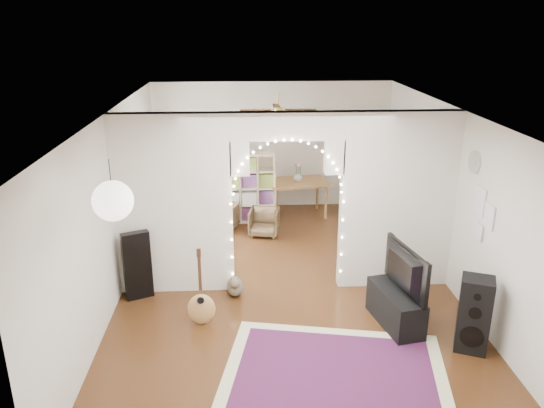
{
  "coord_description": "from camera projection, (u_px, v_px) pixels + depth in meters",
  "views": [
    {
      "loc": [
        -0.63,
        -7.34,
        3.92
      ],
      "look_at": [
        -0.2,
        0.3,
        1.24
      ],
      "focal_mm": 35.0,
      "sensor_mm": 36.0,
      "label": 1
    }
  ],
  "objects": [
    {
      "name": "picture_frames",
      "position": [
        482.0,
        214.0,
        6.94
      ],
      "size": [
        0.02,
        0.5,
        0.7
      ],
      "primitive_type": null,
      "color": "white",
      "rests_on": "wall_right"
    },
    {
      "name": "paper_lantern",
      "position": [
        113.0,
        201.0,
        5.14
      ],
      "size": [
        0.4,
        0.4,
        0.4
      ],
      "primitive_type": "sphere",
      "color": "white",
      "rests_on": "ceiling"
    },
    {
      "name": "divider_wall",
      "position": [
        287.0,
        199.0,
        7.77
      ],
      "size": [
        5.0,
        0.2,
        2.7
      ],
      "color": "silver",
      "rests_on": "floor"
    },
    {
      "name": "acoustic_guitar",
      "position": [
        201.0,
        297.0,
        7.06
      ],
      "size": [
        0.39,
        0.17,
        0.94
      ],
      "rotation": [
        0.0,
        0.0,
        0.11
      ],
      "color": "#B38947",
      "rests_on": "floor"
    },
    {
      "name": "dining_chair_right",
      "position": [
        264.0,
        222.0,
        10.09
      ],
      "size": [
        0.64,
        0.65,
        0.51
      ],
      "primitive_type": "imported",
      "rotation": [
        0.0,
        0.0,
        -0.18
      ],
      "color": "brown",
      "rests_on": "floor"
    },
    {
      "name": "wall_clock",
      "position": [
        475.0,
        162.0,
        7.11
      ],
      "size": [
        0.03,
        0.31,
        0.31
      ],
      "primitive_type": "cylinder",
      "rotation": [
        0.0,
        1.57,
        0.0
      ],
      "color": "white",
      "rests_on": "wall_right"
    },
    {
      "name": "tv",
      "position": [
        399.0,
        270.0,
        6.93
      ],
      "size": [
        0.35,
        1.08,
        0.62
      ],
      "primitive_type": "imported",
      "rotation": [
        0.0,
        0.0,
        1.77
      ],
      "color": "black",
      "rests_on": "media_console"
    },
    {
      "name": "dining_chair_left",
      "position": [
        222.0,
        217.0,
        10.35
      ],
      "size": [
        0.7,
        0.71,
        0.52
      ],
      "primitive_type": "imported",
      "rotation": [
        0.0,
        0.0,
        -0.33
      ],
      "color": "brown",
      "rests_on": "floor"
    },
    {
      "name": "wall_right",
      "position": [
        453.0,
        200.0,
        7.93
      ],
      "size": [
        0.02,
        7.5,
        2.7
      ],
      "primitive_type": "cube",
      "color": "silver",
      "rests_on": "floor"
    },
    {
      "name": "ceiling",
      "position": [
        288.0,
        112.0,
        7.35
      ],
      "size": [
        5.0,
        7.5,
        0.02
      ],
      "primitive_type": "cube",
      "color": "white",
      "rests_on": "wall_back"
    },
    {
      "name": "fairy_lights",
      "position": [
        288.0,
        193.0,
        7.61
      ],
      "size": [
        1.64,
        0.04,
        1.6
      ],
      "primitive_type": null,
      "color": "#FFEABF",
      "rests_on": "divider_wall"
    },
    {
      "name": "wall_back",
      "position": [
        272.0,
        146.0,
        11.33
      ],
      "size": [
        5.0,
        0.02,
        2.7
      ],
      "primitive_type": "cube",
      "color": "silver",
      "rests_on": "floor"
    },
    {
      "name": "wall_left",
      "position": [
        115.0,
        206.0,
        7.67
      ],
      "size": [
        0.02,
        7.5,
        2.7
      ],
      "primitive_type": "cube",
      "color": "silver",
      "rests_on": "floor"
    },
    {
      "name": "floor_speaker",
      "position": [
        474.0,
        315.0,
        6.5
      ],
      "size": [
        0.48,
        0.45,
        0.98
      ],
      "rotation": [
        0.0,
        0.0,
        -0.41
      ],
      "color": "black",
      "rests_on": "floor"
    },
    {
      "name": "window",
      "position": [
        139.0,
        164.0,
        9.31
      ],
      "size": [
        0.04,
        1.2,
        1.4
      ],
      "primitive_type": "cube",
      "color": "white",
      "rests_on": "wall_left"
    },
    {
      "name": "wall_front",
      "position": [
        325.0,
        357.0,
        4.26
      ],
      "size": [
        5.0,
        0.02,
        2.7
      ],
      "primitive_type": "cube",
      "color": "silver",
      "rests_on": "floor"
    },
    {
      "name": "ceiling_fan",
      "position": [
        278.0,
        110.0,
        9.33
      ],
      "size": [
        1.1,
        1.1,
        0.3
      ],
      "primitive_type": null,
      "color": "#B1993B",
      "rests_on": "ceiling"
    },
    {
      "name": "flower_vase",
      "position": [
        298.0,
        177.0,
        10.89
      ],
      "size": [
        0.21,
        0.21,
        0.19
      ],
      "primitive_type": "imported",
      "rotation": [
        0.0,
        0.0,
        0.15
      ],
      "color": "white",
      "rests_on": "dining_table"
    },
    {
      "name": "guitar_case",
      "position": [
        137.0,
        265.0,
        7.72
      ],
      "size": [
        0.42,
        0.28,
        1.04
      ],
      "primitive_type": "cube",
      "rotation": [
        0.0,
        0.0,
        0.42
      ],
      "color": "black",
      "rests_on": "floor"
    },
    {
      "name": "area_rug",
      "position": [
        335.0,
        374.0,
        6.17
      ],
      "size": [
        2.9,
        2.39,
        0.02
      ],
      "primitive_type": "cube",
      "rotation": [
        0.0,
        0.0,
        -0.19
      ],
      "color": "maroon",
      "rests_on": "floor"
    },
    {
      "name": "media_console",
      "position": [
        395.0,
        308.0,
        7.12
      ],
      "size": [
        0.59,
        1.06,
        0.5
      ],
      "primitive_type": "cube",
      "rotation": [
        0.0,
        0.0,
        0.2
      ],
      "color": "black",
      "rests_on": "floor"
    },
    {
      "name": "bookcase",
      "position": [
        240.0,
        187.0,
        10.64
      ],
      "size": [
        1.41,
        0.44,
        1.43
      ],
      "primitive_type": "cube",
      "rotation": [
        0.0,
        0.0,
        -0.06
      ],
      "color": "beige",
      "rests_on": "floor"
    },
    {
      "name": "tabby_cat",
      "position": [
        235.0,
        286.0,
        7.9
      ],
      "size": [
        0.25,
        0.58,
        0.38
      ],
      "rotation": [
        0.0,
        0.0,
        -0.0
      ],
      "color": "brown",
      "rests_on": "floor"
    },
    {
      "name": "floor",
      "position": [
        286.0,
        285.0,
        8.24
      ],
      "size": [
        7.5,
        7.5,
        0.0
      ],
      "primitive_type": "plane",
      "color": "black",
      "rests_on": "ground"
    },
    {
      "name": "dining_table",
      "position": [
        298.0,
        184.0,
        10.94
      ],
      "size": [
        1.3,
        0.97,
        0.76
      ],
      "rotation": [
        0.0,
        0.0,
        0.15
      ],
      "color": "brown",
      "rests_on": "floor"
    }
  ]
}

